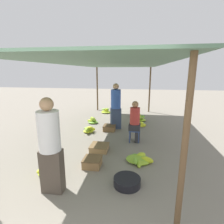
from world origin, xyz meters
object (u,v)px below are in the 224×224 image
object	(u,v)px
stool	(134,132)
crate_near	(109,128)
basin_black	(127,182)
banana_pile_right_2	(140,159)
banana_pile_left_0	(47,171)
banana_pile_left_1	(89,130)
banana_pile_right_0	(136,115)
crate_far	(92,162)
banana_pile_left_2	(93,121)
banana_pile_right_3	(141,119)
vendor_seated	(135,121)
vendor_foreground	(50,145)
banana_pile_right_1	(139,124)
banana_pile_left_3	(106,111)
shopper_walking_mid	(116,106)
crate_mid	(99,148)

from	to	relation	value
stool	crate_near	xyz separation A→B (m)	(-0.95, 0.91, -0.21)
basin_black	crate_near	world-z (taller)	crate_near
banana_pile_right_2	crate_near	xyz separation A→B (m)	(-1.12, 2.17, 0.04)
banana_pile_left_0	banana_pile_left_1	size ratio (longest dim) A/B	0.91
banana_pile_right_0	crate_far	bearing A→B (deg)	-101.17
banana_pile_left_2	crate_near	xyz separation A→B (m)	(0.87, -0.82, -0.00)
banana_pile_right_3	basin_black	bearing A→B (deg)	-93.46
vendor_seated	banana_pile_right_0	size ratio (longest dim) A/B	2.16
vendor_foreground	banana_pile_right_1	xyz separation A→B (m)	(1.55, 4.23, -0.85)
crate_far	stool	bearing A→B (deg)	60.94
basin_black	banana_pile_left_3	bearing A→B (deg)	104.58
banana_pile_left_0	crate_far	size ratio (longest dim) A/B	1.06
banana_pile_right_3	banana_pile_left_2	bearing A→B (deg)	-162.54
crate_far	shopper_walking_mid	distance (m)	2.95
crate_mid	crate_far	bearing A→B (deg)	-88.29
banana_pile_left_0	banana_pile_right_0	bearing A→B (deg)	71.07
banana_pile_left_0	banana_pile_left_3	distance (m)	5.82
banana_pile_right_0	banana_pile_right_3	world-z (taller)	banana_pile_right_3
vendor_foreground	shopper_walking_mid	size ratio (longest dim) A/B	1.01
banana_pile_right_0	crate_near	world-z (taller)	crate_near
banana_pile_right_0	banana_pile_right_3	size ratio (longest dim) A/B	1.25
banana_pile_right_0	shopper_walking_mid	size ratio (longest dim) A/B	0.35
vendor_foreground	banana_pile_left_2	size ratio (longest dim) A/B	3.59
basin_black	crate_near	distance (m)	3.26
crate_near	crate_mid	xyz separation A→B (m)	(0.01, -1.71, -0.02)
banana_pile_right_1	banana_pile_right_2	bearing A→B (deg)	-89.56
basin_black	banana_pile_right_3	distance (m)	4.61
banana_pile_right_0	banana_pile_right_3	distance (m)	0.75
banana_pile_left_3	crate_far	distance (m)	5.36
crate_near	crate_mid	world-z (taller)	crate_near
crate_near	banana_pile_left_2	bearing A→B (deg)	136.58
banana_pile_left_3	crate_mid	world-z (taller)	banana_pile_left_3
banana_pile_left_1	banana_pile_right_2	size ratio (longest dim) A/B	0.70
banana_pile_right_1	banana_pile_right_2	world-z (taller)	banana_pile_right_1
banana_pile_left_0	crate_far	bearing A→B (deg)	30.20
vendor_seated	banana_pile_left_0	world-z (taller)	vendor_seated
banana_pile_left_2	banana_pile_right_0	xyz separation A→B (m)	(1.84, 1.36, -0.03)
vendor_foreground	basin_black	bearing A→B (deg)	15.40
basin_black	banana_pile_left_2	distance (m)	4.33
banana_pile_right_3	crate_mid	distance (m)	3.37
banana_pile_right_0	shopper_walking_mid	world-z (taller)	shopper_walking_mid
banana_pile_left_0	banana_pile_right_2	xyz separation A→B (m)	(1.96, 0.89, -0.05)
vendor_seated	crate_mid	world-z (taller)	vendor_seated
stool	basin_black	size ratio (longest dim) A/B	0.74
banana_pile_right_1	banana_pile_left_0	bearing A→B (deg)	-116.97
crate_mid	crate_far	size ratio (longest dim) A/B	1.22
stool	crate_near	bearing A→B (deg)	136.28
banana_pile_left_1	banana_pile_left_3	size ratio (longest dim) A/B	0.92
banana_pile_right_0	shopper_walking_mid	bearing A→B (deg)	-111.85
basin_black	banana_pile_right_3	world-z (taller)	banana_pile_right_3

